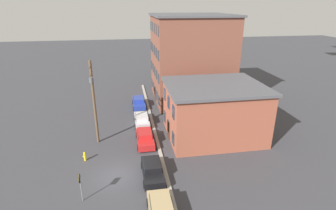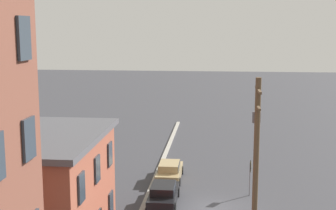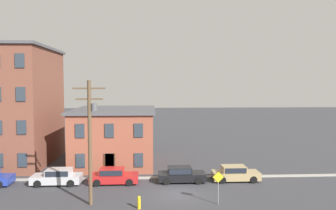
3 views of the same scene
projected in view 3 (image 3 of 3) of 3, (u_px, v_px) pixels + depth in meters
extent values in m
plane|color=#38383D|center=(178.00, 194.00, 27.37)|extent=(200.00, 200.00, 0.00)
cube|color=#9E998E|center=(174.00, 177.00, 31.85)|extent=(56.00, 0.36, 0.16)
cube|color=brown|center=(0.00, 107.00, 37.63)|extent=(11.59, 11.48, 13.09)
cube|color=#2D3842|center=(22.00, 160.00, 32.40)|extent=(0.90, 0.10, 1.40)
cube|color=#2D3842|center=(22.00, 127.00, 32.20)|extent=(0.90, 0.10, 1.40)
cube|color=#2D3842|center=(21.00, 94.00, 31.99)|extent=(0.90, 0.10, 1.40)
cube|color=#2D3842|center=(20.00, 60.00, 31.78)|extent=(0.90, 0.10, 1.40)
cube|color=brown|center=(115.00, 137.00, 38.06)|extent=(8.74, 10.51, 6.03)
cube|color=#4C4C51|center=(115.00, 110.00, 37.86)|extent=(9.24, 11.01, 0.30)
cube|color=#2D3842|center=(80.00, 161.00, 32.71)|extent=(0.90, 0.10, 1.40)
cube|color=#2D3842|center=(80.00, 131.00, 32.52)|extent=(0.90, 0.10, 1.40)
cube|color=#2D3842|center=(110.00, 160.00, 32.86)|extent=(0.90, 0.10, 1.40)
cube|color=#2D3842|center=(109.00, 131.00, 32.67)|extent=(0.90, 0.10, 1.40)
cube|color=#2D3842|center=(139.00, 160.00, 33.01)|extent=(0.90, 0.10, 1.40)
cube|color=#2D3842|center=(138.00, 130.00, 32.82)|extent=(0.90, 0.10, 1.40)
cube|color=#472D1E|center=(110.00, 164.00, 32.89)|extent=(1.10, 0.10, 2.20)
cylinder|color=black|center=(7.00, 179.00, 30.49)|extent=(0.66, 0.22, 0.66)
cube|color=#B7B7BC|center=(57.00, 179.00, 29.88)|extent=(4.40, 1.80, 0.70)
cube|color=#B7B7BC|center=(59.00, 172.00, 29.85)|extent=(2.20, 1.51, 0.55)
cube|color=#1E232D|center=(59.00, 172.00, 29.85)|extent=(2.02, 1.58, 0.48)
cylinder|color=black|center=(37.00, 184.00, 28.97)|extent=(0.66, 0.22, 0.66)
cylinder|color=black|center=(44.00, 178.00, 30.66)|extent=(0.66, 0.22, 0.66)
cylinder|color=black|center=(71.00, 183.00, 29.12)|extent=(0.66, 0.22, 0.66)
cylinder|color=black|center=(75.00, 178.00, 30.81)|extent=(0.66, 0.22, 0.66)
cube|color=#B21E1E|center=(114.00, 178.00, 30.15)|extent=(4.40, 1.80, 0.70)
cube|color=#B21E1E|center=(112.00, 171.00, 30.10)|extent=(2.20, 1.51, 0.55)
cube|color=#1E232D|center=(112.00, 171.00, 30.10)|extent=(2.02, 1.58, 0.48)
cylinder|color=black|center=(131.00, 177.00, 31.08)|extent=(0.66, 0.22, 0.66)
cylinder|color=black|center=(129.00, 182.00, 29.39)|extent=(0.66, 0.22, 0.66)
cylinder|color=black|center=(100.00, 178.00, 30.93)|extent=(0.66, 0.22, 0.66)
cylinder|color=black|center=(97.00, 183.00, 29.24)|extent=(0.66, 0.22, 0.66)
cube|color=black|center=(182.00, 176.00, 30.63)|extent=(4.40, 1.80, 0.70)
cube|color=black|center=(180.00, 170.00, 30.58)|extent=(2.20, 1.51, 0.55)
cube|color=#1E232D|center=(180.00, 170.00, 30.58)|extent=(2.02, 1.58, 0.48)
cylinder|color=black|center=(196.00, 176.00, 31.56)|extent=(0.66, 0.22, 0.66)
cylinder|color=black|center=(198.00, 181.00, 29.87)|extent=(0.66, 0.22, 0.66)
cylinder|color=black|center=(166.00, 176.00, 31.41)|extent=(0.66, 0.22, 0.66)
cylinder|color=black|center=(167.00, 181.00, 29.72)|extent=(0.66, 0.22, 0.66)
cube|color=tan|center=(236.00, 175.00, 31.00)|extent=(4.40, 1.80, 0.70)
cube|color=tan|center=(234.00, 169.00, 30.95)|extent=(2.20, 1.51, 0.55)
cube|color=#1E232D|center=(234.00, 169.00, 30.95)|extent=(2.02, 1.58, 0.48)
cylinder|color=black|center=(248.00, 175.00, 31.94)|extent=(0.66, 0.22, 0.66)
cylinder|color=black|center=(254.00, 180.00, 30.24)|extent=(0.66, 0.22, 0.66)
cylinder|color=black|center=(219.00, 175.00, 31.79)|extent=(0.66, 0.22, 0.66)
cylinder|color=black|center=(223.00, 180.00, 30.09)|extent=(0.66, 0.22, 0.66)
cylinder|color=slate|center=(218.00, 189.00, 24.82)|extent=(0.08, 0.08, 2.44)
cube|color=yellow|center=(218.00, 177.00, 24.73)|extent=(0.85, 0.03, 0.85)
cube|color=black|center=(218.00, 177.00, 24.74)|extent=(0.92, 0.02, 0.92)
cylinder|color=brown|center=(90.00, 143.00, 24.56)|extent=(0.28, 0.28, 9.44)
cube|color=brown|center=(89.00, 88.00, 24.30)|extent=(2.40, 0.12, 0.12)
cube|color=brown|center=(89.00, 99.00, 24.35)|extent=(2.00, 0.12, 0.12)
cylinder|color=#515156|center=(94.00, 107.00, 24.41)|extent=(0.44, 0.44, 0.55)
cylinder|color=yellow|center=(139.00, 203.00, 24.03)|extent=(0.24, 0.24, 0.80)
sphere|color=yellow|center=(139.00, 197.00, 24.00)|extent=(0.22, 0.22, 0.22)
cylinder|color=yellow|center=(139.00, 204.00, 23.87)|extent=(0.10, 0.12, 0.10)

